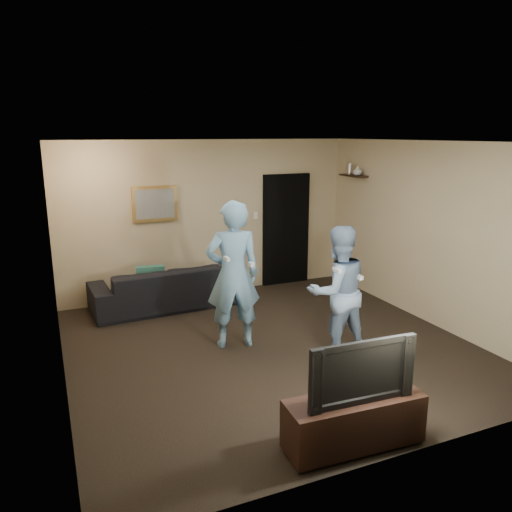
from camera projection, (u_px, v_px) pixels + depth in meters
name	position (u px, v px, depth m)	size (l,w,h in m)	color
ground	(270.00, 346.00, 6.50)	(5.00, 5.00, 0.00)	black
ceiling	(271.00, 142.00, 5.87)	(5.00, 5.00, 0.04)	silver
wall_back	(209.00, 218.00, 8.41)	(5.00, 0.04, 2.60)	tan
wall_front	(403.00, 315.00, 3.95)	(5.00, 0.04, 2.60)	tan
wall_left	(55.00, 270.00, 5.23)	(0.04, 5.00, 2.60)	tan
wall_right	(429.00, 234.00, 7.14)	(0.04, 5.00, 2.60)	tan
sofa	(165.00, 287.00, 7.89)	(2.27, 0.89, 0.66)	black
throw_pillow	(151.00, 279.00, 7.77)	(0.43, 0.14, 0.43)	#194D44
painting_frame	(155.00, 204.00, 7.98)	(0.72, 0.05, 0.57)	olive
painting_canvas	(155.00, 204.00, 7.95)	(0.62, 0.01, 0.47)	slate
doorway	(286.00, 230.00, 9.01)	(0.90, 0.06, 2.00)	black
light_switch	(255.00, 215.00, 8.72)	(0.08, 0.02, 0.12)	silver
wall_shelf	(353.00, 176.00, 8.54)	(0.20, 0.60, 0.03)	black
shelf_vase	(357.00, 171.00, 8.41)	(0.15, 0.15, 0.16)	silver
shelf_figurine	(350.00, 169.00, 8.62)	(0.06, 0.06, 0.18)	silver
tv_console	(354.00, 421.00, 4.36)	(1.24, 0.40, 0.44)	black
television	(357.00, 368.00, 4.24)	(0.99, 0.13, 0.57)	black
wii_player_left	(233.00, 275.00, 6.32)	(0.76, 0.58, 1.90)	#6C99BB
wii_player_right	(337.00, 291.00, 6.10)	(0.81, 0.64, 1.63)	#7E97B7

